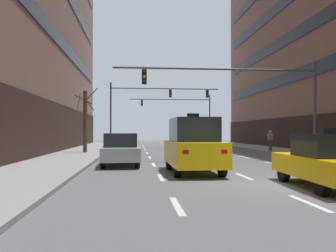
% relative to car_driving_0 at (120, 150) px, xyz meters
% --- Properties ---
extents(ground_plane, '(120.00, 120.00, 0.00)m').
position_rel_car_driving_0_xyz_m(ground_plane, '(4.83, -6.63, -0.79)').
color(ground_plane, slate).
extents(lane_stripe_l1_s3, '(0.16, 2.00, 0.01)m').
position_rel_car_driving_0_xyz_m(lane_stripe_l1_s3, '(1.68, -9.63, -0.79)').
color(lane_stripe_l1_s3, silver).
rests_on(lane_stripe_l1_s3, ground).
extents(lane_stripe_l1_s4, '(0.16, 2.00, 0.01)m').
position_rel_car_driving_0_xyz_m(lane_stripe_l1_s4, '(1.68, -4.63, -0.79)').
color(lane_stripe_l1_s4, silver).
rests_on(lane_stripe_l1_s4, ground).
extents(lane_stripe_l1_s5, '(0.16, 2.00, 0.01)m').
position_rel_car_driving_0_xyz_m(lane_stripe_l1_s5, '(1.68, 0.37, -0.79)').
color(lane_stripe_l1_s5, silver).
rests_on(lane_stripe_l1_s5, ground).
extents(lane_stripe_l1_s6, '(0.16, 2.00, 0.01)m').
position_rel_car_driving_0_xyz_m(lane_stripe_l1_s6, '(1.68, 5.37, -0.79)').
color(lane_stripe_l1_s6, silver).
rests_on(lane_stripe_l1_s6, ground).
extents(lane_stripe_l1_s7, '(0.16, 2.00, 0.01)m').
position_rel_car_driving_0_xyz_m(lane_stripe_l1_s7, '(1.68, 10.37, -0.79)').
color(lane_stripe_l1_s7, silver).
rests_on(lane_stripe_l1_s7, ground).
extents(lane_stripe_l1_s8, '(0.16, 2.00, 0.01)m').
position_rel_car_driving_0_xyz_m(lane_stripe_l1_s8, '(1.68, 15.37, -0.79)').
color(lane_stripe_l1_s8, silver).
rests_on(lane_stripe_l1_s8, ground).
extents(lane_stripe_l1_s9, '(0.16, 2.00, 0.01)m').
position_rel_car_driving_0_xyz_m(lane_stripe_l1_s9, '(1.68, 20.37, -0.79)').
color(lane_stripe_l1_s9, silver).
rests_on(lane_stripe_l1_s9, ground).
extents(lane_stripe_l1_s10, '(0.16, 2.00, 0.01)m').
position_rel_car_driving_0_xyz_m(lane_stripe_l1_s10, '(1.68, 25.37, -0.79)').
color(lane_stripe_l1_s10, silver).
rests_on(lane_stripe_l1_s10, ground).
extents(lane_stripe_l2_s3, '(0.16, 2.00, 0.01)m').
position_rel_car_driving_0_xyz_m(lane_stripe_l2_s3, '(4.83, -9.63, -0.79)').
color(lane_stripe_l2_s3, silver).
rests_on(lane_stripe_l2_s3, ground).
extents(lane_stripe_l2_s4, '(0.16, 2.00, 0.01)m').
position_rel_car_driving_0_xyz_m(lane_stripe_l2_s4, '(4.83, -4.63, -0.79)').
color(lane_stripe_l2_s4, silver).
rests_on(lane_stripe_l2_s4, ground).
extents(lane_stripe_l2_s5, '(0.16, 2.00, 0.01)m').
position_rel_car_driving_0_xyz_m(lane_stripe_l2_s5, '(4.83, 0.37, -0.79)').
color(lane_stripe_l2_s5, silver).
rests_on(lane_stripe_l2_s5, ground).
extents(lane_stripe_l2_s6, '(0.16, 2.00, 0.01)m').
position_rel_car_driving_0_xyz_m(lane_stripe_l2_s6, '(4.83, 5.37, -0.79)').
color(lane_stripe_l2_s6, silver).
rests_on(lane_stripe_l2_s6, ground).
extents(lane_stripe_l2_s7, '(0.16, 2.00, 0.01)m').
position_rel_car_driving_0_xyz_m(lane_stripe_l2_s7, '(4.83, 10.37, -0.79)').
color(lane_stripe_l2_s7, silver).
rests_on(lane_stripe_l2_s7, ground).
extents(lane_stripe_l2_s8, '(0.16, 2.00, 0.01)m').
position_rel_car_driving_0_xyz_m(lane_stripe_l2_s8, '(4.83, 15.37, -0.79)').
color(lane_stripe_l2_s8, silver).
rests_on(lane_stripe_l2_s8, ground).
extents(lane_stripe_l2_s9, '(0.16, 2.00, 0.01)m').
position_rel_car_driving_0_xyz_m(lane_stripe_l2_s9, '(4.83, 20.37, -0.79)').
color(lane_stripe_l2_s9, silver).
rests_on(lane_stripe_l2_s9, ground).
extents(lane_stripe_l2_s10, '(0.16, 2.00, 0.01)m').
position_rel_car_driving_0_xyz_m(lane_stripe_l2_s10, '(4.83, 25.37, -0.79)').
color(lane_stripe_l2_s10, silver).
rests_on(lane_stripe_l2_s10, ground).
extents(lane_stripe_l3_s4, '(0.16, 2.00, 0.01)m').
position_rel_car_driving_0_xyz_m(lane_stripe_l3_s4, '(7.98, -4.63, -0.79)').
color(lane_stripe_l3_s4, silver).
rests_on(lane_stripe_l3_s4, ground).
extents(lane_stripe_l3_s5, '(0.16, 2.00, 0.01)m').
position_rel_car_driving_0_xyz_m(lane_stripe_l3_s5, '(7.98, 0.37, -0.79)').
color(lane_stripe_l3_s5, silver).
rests_on(lane_stripe_l3_s5, ground).
extents(lane_stripe_l3_s6, '(0.16, 2.00, 0.01)m').
position_rel_car_driving_0_xyz_m(lane_stripe_l3_s6, '(7.98, 5.37, -0.79)').
color(lane_stripe_l3_s6, silver).
rests_on(lane_stripe_l3_s6, ground).
extents(lane_stripe_l3_s7, '(0.16, 2.00, 0.01)m').
position_rel_car_driving_0_xyz_m(lane_stripe_l3_s7, '(7.98, 10.37, -0.79)').
color(lane_stripe_l3_s7, silver).
rests_on(lane_stripe_l3_s7, ground).
extents(lane_stripe_l3_s8, '(0.16, 2.00, 0.01)m').
position_rel_car_driving_0_xyz_m(lane_stripe_l3_s8, '(7.98, 15.37, -0.79)').
color(lane_stripe_l3_s8, silver).
rests_on(lane_stripe_l3_s8, ground).
extents(lane_stripe_l3_s9, '(0.16, 2.00, 0.01)m').
position_rel_car_driving_0_xyz_m(lane_stripe_l3_s9, '(7.98, 20.37, -0.79)').
color(lane_stripe_l3_s9, silver).
rests_on(lane_stripe_l3_s9, ground).
extents(lane_stripe_l3_s10, '(0.16, 2.00, 0.01)m').
position_rel_car_driving_0_xyz_m(lane_stripe_l3_s10, '(7.98, 25.37, -0.79)').
color(lane_stripe_l3_s10, silver).
rests_on(lane_stripe_l3_s10, ground).
extents(car_driving_0, '(1.97, 4.37, 1.61)m').
position_rel_car_driving_0_xyz_m(car_driving_0, '(0.00, 0.00, 0.00)').
color(car_driving_0, black).
rests_on(car_driving_0, ground).
extents(taxi_driving_1, '(1.99, 4.39, 1.80)m').
position_rel_car_driving_0_xyz_m(taxi_driving_1, '(6.46, -7.55, 0.01)').
color(taxi_driving_1, black).
rests_on(taxi_driving_1, ground).
extents(taxi_driving_2, '(2.01, 4.68, 2.45)m').
position_rel_car_driving_0_xyz_m(taxi_driving_2, '(3.11, -3.28, 0.33)').
color(taxi_driving_2, black).
rests_on(taxi_driving_2, ground).
extents(traffic_signal_0, '(12.18, 0.35, 5.69)m').
position_rel_car_driving_0_xyz_m(traffic_signal_0, '(7.37, 2.59, 3.47)').
color(traffic_signal_0, '#4C4C51').
rests_on(traffic_signal_0, sidewalk_right).
extents(traffic_signal_1, '(11.82, 0.35, 6.85)m').
position_rel_car_driving_0_xyz_m(traffic_signal_1, '(2.26, 20.53, 4.28)').
color(traffic_signal_1, '#4C4C51').
rests_on(traffic_signal_1, sidewalk_left).
extents(traffic_signal_2, '(11.64, 0.34, 6.85)m').
position_rel_car_driving_0_xyz_m(traffic_signal_2, '(7.91, 32.48, 4.10)').
color(traffic_signal_2, '#4C4C51').
rests_on(traffic_signal_2, sidewalk_right).
extents(street_tree_1, '(1.60, 1.62, 4.89)m').
position_rel_car_driving_0_xyz_m(street_tree_1, '(-3.00, 9.21, 1.76)').
color(street_tree_1, '#4C3823').
rests_on(street_tree_1, sidewalk_left).
extents(pedestrian_0, '(0.51, 0.29, 1.67)m').
position_rel_car_driving_0_xyz_m(pedestrian_0, '(11.63, 9.88, 0.32)').
color(pedestrian_0, brown).
rests_on(pedestrian_0, sidewalk_right).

